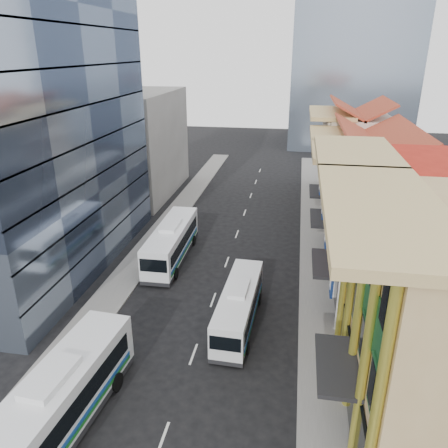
% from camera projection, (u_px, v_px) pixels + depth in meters
% --- Properties ---
extents(sidewalk_right, '(3.00, 90.00, 0.15)m').
position_uv_depth(sidewalk_right, '(316.00, 268.00, 41.04)').
color(sidewalk_right, slate).
rests_on(sidewalk_right, ground).
extents(sidewalk_left, '(3.00, 90.00, 0.15)m').
position_uv_depth(sidewalk_left, '(143.00, 255.00, 43.68)').
color(sidewalk_left, slate).
rests_on(sidewalk_left, ground).
extents(shophouse_tan, '(8.00, 14.00, 12.00)m').
position_uv_depth(shophouse_tan, '(442.00, 326.00, 22.42)').
color(shophouse_tan, tan).
rests_on(shophouse_tan, ground).
extents(shophouse_red, '(8.00, 10.00, 12.00)m').
position_uv_depth(shophouse_red, '(397.00, 235.00, 33.40)').
color(shophouse_red, '#AD2013').
rests_on(shophouse_red, ground).
extents(shophouse_cream_near, '(8.00, 9.00, 10.00)m').
position_uv_depth(shophouse_cream_near, '(376.00, 206.00, 42.46)').
color(shophouse_cream_near, beige).
rests_on(shophouse_cream_near, ground).
extents(shophouse_cream_mid, '(8.00, 9.00, 10.00)m').
position_uv_depth(shophouse_cream_mid, '(364.00, 181.00, 50.70)').
color(shophouse_cream_mid, beige).
rests_on(shophouse_cream_mid, ground).
extents(shophouse_cream_far, '(8.00, 12.00, 11.00)m').
position_uv_depth(shophouse_cream_far, '(355.00, 156.00, 60.12)').
color(shophouse_cream_far, beige).
rests_on(shophouse_cream_far, ground).
extents(office_tower, '(12.00, 26.00, 30.00)m').
position_uv_depth(office_tower, '(22.00, 103.00, 36.70)').
color(office_tower, '#3C475F').
rests_on(office_tower, ground).
extents(office_block_far, '(10.00, 18.00, 14.00)m').
position_uv_depth(office_block_far, '(137.00, 144.00, 60.57)').
color(office_block_far, gray).
rests_on(office_block_far, ground).
extents(bus_left_near, '(3.90, 12.75, 4.03)m').
position_uv_depth(bus_left_near, '(56.00, 404.00, 22.72)').
color(bus_left_near, silver).
rests_on(bus_left_near, ground).
extents(bus_left_far, '(2.93, 11.79, 3.77)m').
position_uv_depth(bus_left_far, '(172.00, 241.00, 42.30)').
color(bus_left_far, white).
rests_on(bus_left_far, ground).
extents(bus_right, '(2.73, 10.19, 3.24)m').
position_uv_depth(bus_right, '(239.00, 305.00, 32.22)').
color(bus_right, silver).
rests_on(bus_right, ground).
extents(sedan_left, '(2.11, 3.81, 1.22)m').
position_uv_depth(sedan_left, '(66.00, 416.00, 23.82)').
color(sedan_left, silver).
rests_on(sedan_left, ground).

